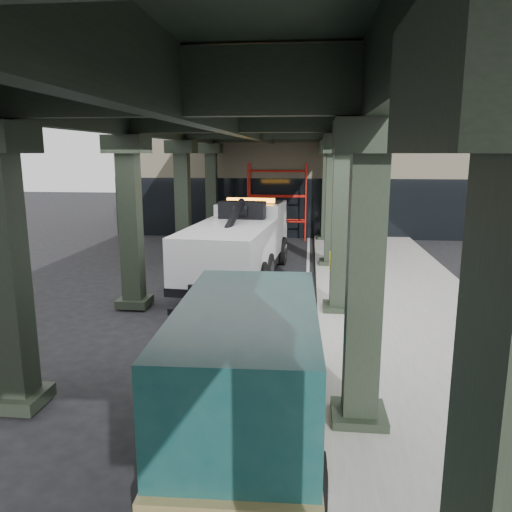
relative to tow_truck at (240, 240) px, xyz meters
The scene contains 8 objects.
ground 6.15m from the tow_truck, 82.62° to the right, with size 90.00×90.00×0.00m, color black.
sidewalk 6.72m from the tow_truck, 36.78° to the right, with size 5.00×40.00×0.15m, color gray.
lane_stripe 4.86m from the tow_truck, 57.92° to the right, with size 0.12×38.00×0.01m, color silver.
viaduct 5.66m from the tow_truck, 84.65° to the right, with size 7.40×32.00×6.40m.
building 14.56m from the tow_truck, 78.86° to the left, with size 22.00×10.00×8.00m, color #C6B793.
scaffolding 8.77m from the tow_truck, 84.95° to the left, with size 3.08×0.88×4.00m.
tow_truck is the anchor object (origin of this frame).
towed_van 10.47m from the tow_truck, 81.35° to the right, with size 2.43×5.71×2.29m.
Camera 1 is at (1.71, -11.77, 4.50)m, focal length 35.00 mm.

